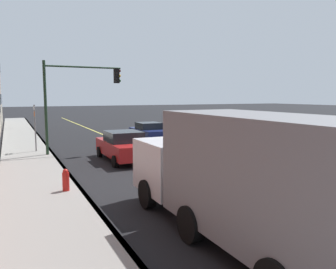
# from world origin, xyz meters

# --- Properties ---
(ground) EXTENTS (200.00, 200.00, 0.00)m
(ground) POSITION_xyz_m (0.00, 0.00, 0.00)
(ground) COLOR black
(sidewalk_slab) EXTENTS (80.00, 2.82, 0.15)m
(sidewalk_slab) POSITION_xyz_m (0.00, 6.72, 0.07)
(sidewalk_slab) COLOR gray
(sidewalk_slab) RESTS_ON ground
(curb_edge) EXTENTS (80.00, 0.16, 0.15)m
(curb_edge) POSITION_xyz_m (0.00, 5.39, 0.07)
(curb_edge) COLOR slate
(curb_edge) RESTS_ON ground
(lane_stripe_center) EXTENTS (80.00, 0.16, 0.01)m
(lane_stripe_center) POSITION_xyz_m (0.00, 0.00, 0.01)
(lane_stripe_center) COLOR #D8CC4C
(lane_stripe_center) RESTS_ON ground
(car_navy) EXTENTS (4.12, 1.91, 1.50)m
(car_navy) POSITION_xyz_m (7.97, -1.83, 0.76)
(car_navy) COLOR navy
(car_navy) RESTS_ON ground
(car_white) EXTENTS (4.73, 1.99, 1.44)m
(car_white) POSITION_xyz_m (0.37, -2.93, 0.76)
(car_white) COLOR silver
(car_white) RESTS_ON ground
(car_red) EXTENTS (4.65, 2.07, 1.60)m
(car_red) POSITION_xyz_m (2.04, 2.08, 0.80)
(car_red) COLOR red
(car_red) RESTS_ON ground
(truck_gray) EXTENTS (8.24, 2.38, 3.12)m
(truck_gray) POSITION_xyz_m (-9.05, 2.77, 1.64)
(truck_gray) COLOR silver
(truck_gray) RESTS_ON ground
(pedestrian_with_backpack) EXTENTS (0.45, 0.44, 1.71)m
(pedestrian_with_backpack) POSITION_xyz_m (-1.56, 0.68, 1.00)
(pedestrian_with_backpack) COLOR #383838
(pedestrian_with_backpack) RESTS_ON ground
(traffic_light_mast) EXTENTS (0.28, 4.53, 5.47)m
(traffic_light_mast) POSITION_xyz_m (4.90, 3.94, 3.79)
(traffic_light_mast) COLOR #1E3823
(traffic_light_mast) RESTS_ON ground
(street_sign_post) EXTENTS (0.60, 0.08, 2.97)m
(street_sign_post) POSITION_xyz_m (6.41, 6.21, 1.74)
(street_sign_post) COLOR slate
(street_sign_post) RESTS_ON ground
(fire_hydrant) EXTENTS (0.24, 0.24, 0.94)m
(fire_hydrant) POSITION_xyz_m (-3.15, 5.91, 0.47)
(fire_hydrant) COLOR red
(fire_hydrant) RESTS_ON ground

